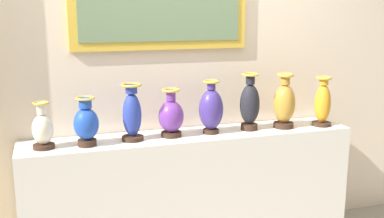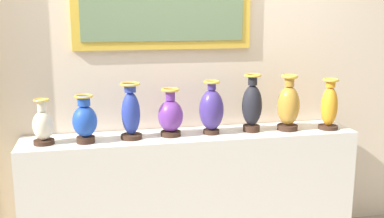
# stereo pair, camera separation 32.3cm
# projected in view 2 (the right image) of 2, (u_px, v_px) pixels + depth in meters

# --- Properties ---
(display_shelf) EXTENTS (2.38, 0.40, 0.89)m
(display_shelf) POSITION_uv_depth(u_px,v_px,m) (192.00, 193.00, 3.36)
(display_shelf) COLOR silver
(display_shelf) RESTS_ON ground_plane
(back_wall) EXTENTS (3.90, 0.14, 3.08)m
(back_wall) POSITION_uv_depth(u_px,v_px,m) (184.00, 39.00, 3.38)
(back_wall) COLOR beige
(back_wall) RESTS_ON ground_plane
(vase_ivory) EXTENTS (0.14, 0.14, 0.30)m
(vase_ivory) POSITION_uv_depth(u_px,v_px,m) (43.00, 126.00, 3.00)
(vase_ivory) COLOR #382319
(vase_ivory) RESTS_ON display_shelf
(vase_sapphire) EXTENTS (0.16, 0.16, 0.32)m
(vase_sapphire) POSITION_uv_depth(u_px,v_px,m) (85.00, 121.00, 3.03)
(vase_sapphire) COLOR #382319
(vase_sapphire) RESTS_ON display_shelf
(vase_cobalt) EXTENTS (0.15, 0.15, 0.39)m
(vase_cobalt) POSITION_uv_depth(u_px,v_px,m) (131.00, 113.00, 3.12)
(vase_cobalt) COLOR #382319
(vase_cobalt) RESTS_ON display_shelf
(vase_violet) EXTENTS (0.18, 0.18, 0.34)m
(vase_violet) POSITION_uv_depth(u_px,v_px,m) (171.00, 116.00, 3.20)
(vase_violet) COLOR #382319
(vase_violet) RESTS_ON display_shelf
(vase_indigo) EXTENTS (0.17, 0.17, 0.38)m
(vase_indigo) POSITION_uv_depth(u_px,v_px,m) (211.00, 110.00, 3.25)
(vase_indigo) COLOR #382319
(vase_indigo) RESTS_ON display_shelf
(vase_onyx) EXTENTS (0.14, 0.14, 0.42)m
(vase_onyx) POSITION_uv_depth(u_px,v_px,m) (252.00, 105.00, 3.31)
(vase_onyx) COLOR #382319
(vase_onyx) RESTS_ON display_shelf
(vase_ochre) EXTENTS (0.16, 0.16, 0.41)m
(vase_ochre) POSITION_uv_depth(u_px,v_px,m) (288.00, 106.00, 3.35)
(vase_ochre) COLOR #382319
(vase_ochre) RESTS_ON display_shelf
(vase_amber) EXTENTS (0.14, 0.14, 0.38)m
(vase_amber) POSITION_uv_depth(u_px,v_px,m) (329.00, 106.00, 3.38)
(vase_amber) COLOR #382319
(vase_amber) RESTS_ON display_shelf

